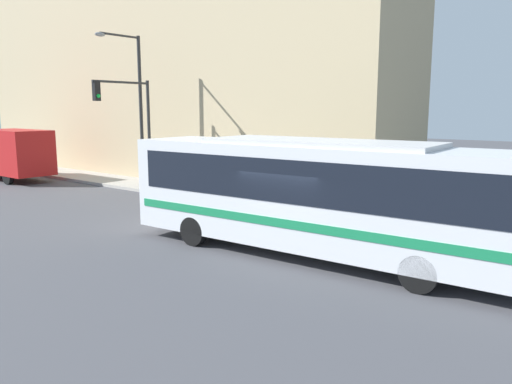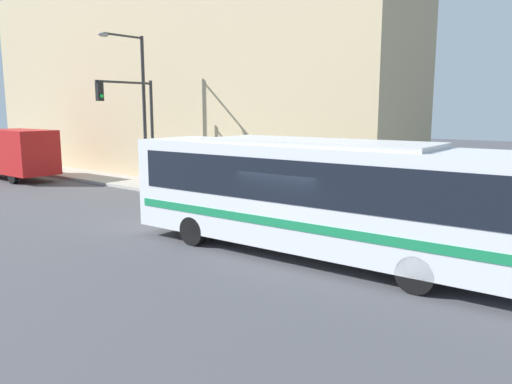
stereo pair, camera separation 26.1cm
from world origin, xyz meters
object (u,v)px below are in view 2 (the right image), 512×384
city_bus (316,191)px  pedestrian_near_corner (215,177)px  fire_hydrant (319,203)px  parking_meter (190,177)px  street_lamp (139,99)px  delivery_truck (16,152)px  traffic_light_pole (134,115)px  pedestrian_mid_block (163,170)px

city_bus → pedestrian_near_corner: bearing=56.8°
city_bus → fire_hydrant: 5.63m
fire_hydrant → parking_meter: 7.32m
city_bus → street_lamp: bearing=68.7°
fire_hydrant → parking_meter: parking_meter is taller
delivery_truck → street_lamp: street_lamp is taller
fire_hydrant → traffic_light_pole: traffic_light_pole is taller
street_lamp → pedestrian_mid_block: street_lamp is taller
city_bus → traffic_light_pole: traffic_light_pole is taller
delivery_truck → pedestrian_mid_block: bearing=-72.6°
parking_meter → street_lamp: (-0.08, 3.59, 3.73)m
pedestrian_mid_block → pedestrian_near_corner: bearing=-89.4°
parking_meter → delivery_truck: bearing=101.1°
street_lamp → traffic_light_pole: bearing=-141.0°
parking_meter → pedestrian_mid_block: size_ratio=0.68×
city_bus → delivery_truck: size_ratio=1.82×
city_bus → traffic_light_pole: 13.66m
traffic_light_pole → fire_hydrant: bearing=-84.7°
traffic_light_pole → city_bus: bearing=-106.0°
city_bus → street_lamp: 14.72m
city_bus → delivery_truck: (2.23, 22.55, -0.29)m
parking_meter → pedestrian_near_corner: (0.63, -1.07, 0.02)m
city_bus → pedestrian_mid_block: city_bus is taller
fire_hydrant → traffic_light_pole: (-0.95, 10.19, 3.35)m
delivery_truck → pedestrian_near_corner: delivery_truck is taller
delivery_truck → traffic_light_pole: bearing=-81.1°
traffic_light_pole → parking_meter: size_ratio=4.54×
traffic_light_pole → delivery_truck: bearing=98.9°
fire_hydrant → pedestrian_mid_block: pedestrian_mid_block is taller
street_lamp → pedestrian_near_corner: 5.99m
street_lamp → pedestrian_mid_block: (0.67, -0.89, -3.65)m
fire_hydrant → street_lamp: street_lamp is taller
street_lamp → pedestrian_near_corner: bearing=-81.3°
delivery_truck → parking_meter: 12.69m
delivery_truck → street_lamp: bearing=-75.0°
fire_hydrant → parking_meter: size_ratio=0.66×
parking_meter → traffic_light_pole: bearing=108.3°
pedestrian_near_corner → street_lamp: bearing=98.7°
fire_hydrant → pedestrian_near_corner: size_ratio=0.47×
pedestrian_near_corner → pedestrian_mid_block: (-0.04, 3.76, 0.05)m
delivery_truck → parking_meter: bearing=-78.9°
street_lamp → pedestrian_near_corner: size_ratio=4.63×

